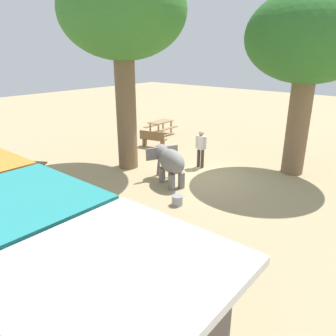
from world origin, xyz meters
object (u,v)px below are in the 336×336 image
elephant (169,161)px  market_stall_teal (21,271)px  shade_tree_main (310,40)px  picnic_table_near (27,173)px  feed_bucket (177,200)px  picnic_table_far (161,124)px  person_handler (201,146)px  wooden_bench (153,139)px  shade_tree_secondary (122,15)px

elephant → market_stall_teal: 7.25m
shade_tree_main → picnic_table_near: bearing=48.9°
feed_bucket → elephant: bearing=-42.1°
picnic_table_far → feed_bucket: 9.68m
person_handler → market_stall_teal: market_stall_teal is taller
wooden_bench → feed_bucket: wooden_bench is taller
shade_tree_main → feed_bucket: shade_tree_main is taller
wooden_bench → picnic_table_near: wooden_bench is taller
person_handler → market_stall_teal: size_ratio=0.64×
market_stall_teal → shade_tree_secondary: bearing=-55.6°
market_stall_teal → wooden_bench: bearing=-58.7°
person_handler → picnic_table_far: (5.26, -3.41, -0.36)m
shade_tree_main → elephant: bearing=52.7°
wooden_bench → market_stall_teal: market_stall_teal is taller
elephant → wooden_bench: 4.91m
elephant → market_stall_teal: size_ratio=0.78×
wooden_bench → picnic_table_far: wooden_bench is taller
elephant → picnic_table_far: bearing=-23.0°
person_handler → shade_tree_main: bearing=113.6°
picnic_table_near → market_stall_teal: (-6.00, 3.19, 0.55)m
picnic_table_near → shade_tree_secondary: bearing=-47.2°
elephant → person_handler: 2.23m
person_handler → shade_tree_secondary: 5.95m
picnic_table_near → market_stall_teal: 6.82m
elephant → picnic_table_far: (5.35, -5.64, -0.29)m
shade_tree_main → picnic_table_far: size_ratio=4.52×
elephant → person_handler: person_handler is taller
shade_tree_secondary → picnic_table_near: shade_tree_secondary is taller
elephant → shade_tree_secondary: bearing=17.0°
shade_tree_main → wooden_bench: bearing=8.2°
picnic_table_far → market_stall_teal: size_ratio=0.61×
person_handler → picnic_table_near: (3.56, 5.88, -0.36)m
wooden_bench → feed_bucket: (-5.15, 4.44, -0.31)m
picnic_table_far → market_stall_teal: bearing=-149.7°
shade_tree_secondary → picnic_table_far: bearing=-62.2°
picnic_table_far → person_handler: bearing=-124.4°
person_handler → shade_tree_secondary: size_ratio=0.20×
elephant → person_handler: bearing=-64.1°
person_handler → feed_bucket: person_handler is taller
person_handler → picnic_table_near: 6.89m
shade_tree_main → picnic_table_near: shade_tree_main is taller
picnic_table_far → shade_tree_secondary: bearing=-153.6°
shade_tree_secondary → picnic_table_far: shade_tree_secondary is taller
person_handler → shade_tree_main: shade_tree_main is taller
market_stall_teal → feed_bucket: market_stall_teal is taller
elephant → shade_tree_main: bearing=-103.8°
person_handler → wooden_bench: person_handler is taller
picnic_table_far → market_stall_teal: 14.68m
market_stall_teal → shade_tree_main: bearing=-94.2°
picnic_table_near → feed_bucket: 5.62m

